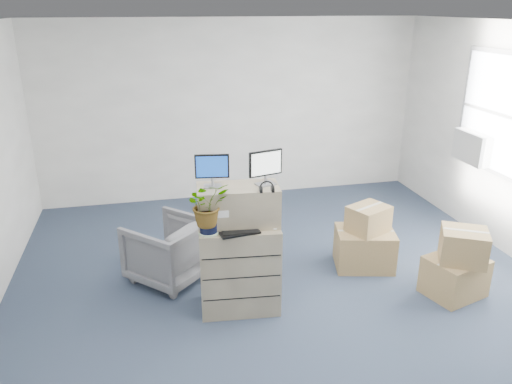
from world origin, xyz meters
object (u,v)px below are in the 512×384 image
filing_cabinet_lower (239,267)px  water_bottle (250,213)px  potted_plant (208,210)px  keyboard (240,232)px  monitor_right (266,166)px  monitor_left (212,169)px  office_chair (168,248)px

filing_cabinet_lower → water_bottle: water_bottle is taller
potted_plant → keyboard: bearing=-14.4°
monitor_right → potted_plant: 0.70m
monitor_right → keyboard: bearing=-160.8°
monitor_left → water_bottle: (0.36, -0.06, -0.47)m
monitor_left → keyboard: 0.66m
monitor_right → potted_plant: monitor_right is taller
keyboard → office_chair: keyboard is taller
monitor_left → monitor_right: bearing=1.8°
water_bottle → monitor_right: bearing=1.1°
monitor_right → water_bottle: size_ratio=1.60×
filing_cabinet_lower → office_chair: 1.01m
filing_cabinet_lower → water_bottle: (0.12, 0.03, 0.57)m
filing_cabinet_lower → office_chair: (-0.68, 0.74, -0.07)m
water_bottle → filing_cabinet_lower: bearing=-167.6°
water_bottle → potted_plant: bearing=-163.7°
monitor_left → monitor_right: 0.51m
filing_cabinet_lower → monitor_left: 1.07m
filing_cabinet_lower → keyboard: 0.50m
filing_cabinet_lower → monitor_right: 1.09m
office_chair → water_bottle: bearing=93.8°
filing_cabinet_lower → monitor_left: size_ratio=2.83×
keyboard → water_bottle: 0.27m
water_bottle → potted_plant: 0.47m
water_bottle → potted_plant: size_ratio=0.42×
water_bottle → potted_plant: (-0.44, -0.13, 0.13)m
office_chair → potted_plant: bearing=68.9°
monitor_left → water_bottle: size_ratio=1.51×
water_bottle → keyboard: bearing=-126.7°
monitor_right → keyboard: monitor_right is taller
filing_cabinet_lower → water_bottle: bearing=17.8°
monitor_left → keyboard: (0.21, -0.26, -0.57)m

